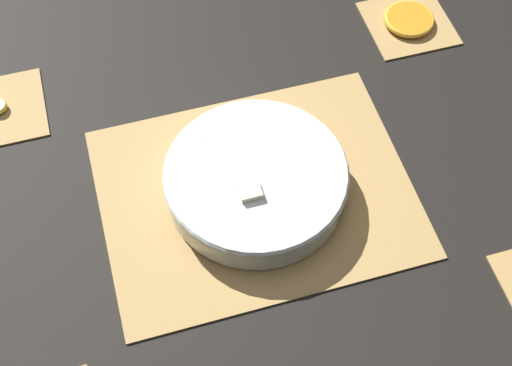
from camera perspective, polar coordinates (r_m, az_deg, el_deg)
The scene contains 5 objects.
ground_plane at distance 1.02m, azimuth 0.00°, elevation -0.81°, with size 6.00×6.00×0.00m, color black.
bamboo_mat_center at distance 1.02m, azimuth 0.00°, elevation -0.72°, with size 0.44×0.35×0.01m.
coaster_mat_far_right at distance 1.26m, azimuth 12.08°, elevation 12.43°, with size 0.14×0.14×0.01m.
fruit_salad_bowl at distance 0.99m, azimuth -0.02°, elevation 0.31°, with size 0.26×0.26×0.06m.
orange_slice_whole at distance 1.26m, azimuth 12.15°, elevation 12.69°, with size 0.09×0.09×0.01m.
Camera 1 is at (-0.15, -0.52, 0.87)m, focal length 50.00 mm.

